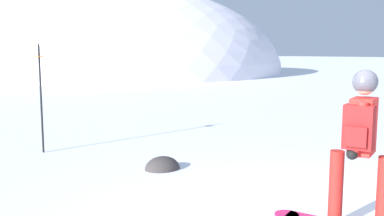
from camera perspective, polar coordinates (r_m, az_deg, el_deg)
name	(u,v)px	position (r m, az deg, el deg)	size (l,w,h in m)	color
ridge_peak_main	(120,74)	(38.36, -9.71, 4.58)	(29.72, 26.75, 15.25)	white
snowboarder_main	(361,147)	(4.70, 21.80, -4.92)	(0.94, 1.69, 1.71)	#D11E5B
piste_marker_near	(41,91)	(8.38, -19.70, 2.22)	(0.20, 0.20, 2.07)	black
rock_dark	(162,169)	(6.99, -4.00, -8.17)	(0.59, 0.50, 0.41)	#383333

